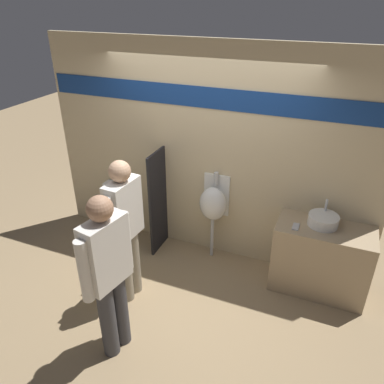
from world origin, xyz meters
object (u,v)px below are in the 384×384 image
at_px(cell_phone, 296,227).
at_px(toilet, 111,217).
at_px(sink_basin, 323,220).
at_px(person_in_vest, 108,272).
at_px(urinal_near_counter, 213,204).
at_px(shopping_bag, 105,278).
at_px(person_with_lanyard, 125,227).

distance_m(cell_phone, toilet, 2.56).
xyz_separation_m(sink_basin, person_in_vest, (-1.68, -1.67, 0.03)).
xyz_separation_m(urinal_near_counter, shopping_bag, (-0.92, -1.12, -0.60)).
relative_size(urinal_near_counter, toilet, 1.29).
height_order(sink_basin, urinal_near_counter, urinal_near_counter).
bearing_deg(sink_basin, toilet, -178.71).
bearing_deg(person_with_lanyard, person_in_vest, -155.81).
bearing_deg(urinal_near_counter, person_in_vest, -102.02).
bearing_deg(cell_phone, shopping_bag, -155.65).
relative_size(person_in_vest, person_with_lanyard, 1.01).
height_order(sink_basin, person_with_lanyard, person_with_lanyard).
distance_m(person_in_vest, shopping_bag, 1.12).
height_order(sink_basin, toilet, sink_basin).
bearing_deg(shopping_bag, sink_basin, 25.15).
xyz_separation_m(cell_phone, toilet, (-2.50, 0.10, -0.53)).
bearing_deg(person_in_vest, cell_phone, -32.40).
bearing_deg(urinal_near_counter, sink_basin, -3.48).
distance_m(urinal_near_counter, shopping_bag, 1.57).
bearing_deg(urinal_near_counter, shopping_bag, -129.22).
height_order(sink_basin, shopping_bag, sink_basin).
height_order(urinal_near_counter, shopping_bag, urinal_near_counter).
height_order(person_in_vest, shopping_bag, person_in_vest).
bearing_deg(cell_phone, person_in_vest, -133.14).
height_order(sink_basin, person_in_vest, person_in_vest).
height_order(toilet, person_in_vest, person_in_vest).
bearing_deg(shopping_bag, toilet, 118.92).
distance_m(cell_phone, person_in_vest, 2.07).
bearing_deg(toilet, urinal_near_counter, 5.54).
relative_size(cell_phone, shopping_bag, 0.29).
relative_size(sink_basin, person_in_vest, 0.19).
height_order(toilet, shopping_bag, toilet).
relative_size(person_with_lanyard, shopping_bag, 3.46).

